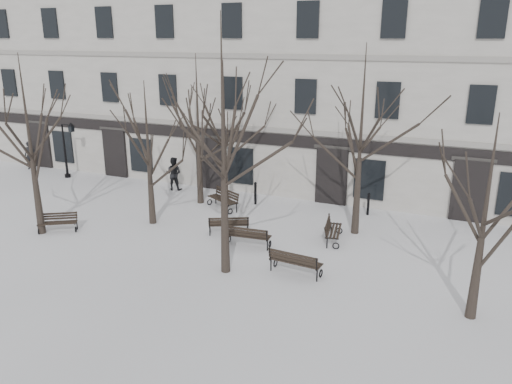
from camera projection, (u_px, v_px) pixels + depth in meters
The scene contains 20 objects.
ground at pixel (194, 250), 20.07m from camera, with size 100.00×100.00×0.00m, color silver.
building at pixel (299, 84), 29.81m from camera, with size 40.40×10.20×11.40m.
tree_0 at pixel (27, 125), 20.44m from camera, with size 5.35×5.35×7.64m.
tree_1 at pixel (147, 137), 21.84m from camera, with size 4.53×4.53×6.46m.
tree_2 at pixel (223, 118), 16.61m from camera, with size 6.31×6.31×9.02m.
tree_3 at pixel (488, 195), 14.14m from camera, with size 4.39×4.39×6.27m.
tree_4 at pixel (198, 112), 24.46m from camera, with size 5.24×5.24×7.49m.
tree_5 at pixel (224, 118), 23.93m from camera, with size 5.04×5.04×7.20m.
tree_6 at pixel (362, 119), 20.39m from camera, with size 5.61×5.61×8.01m.
bench_0 at pixel (58, 222), 21.91m from camera, with size 1.67×1.34×0.82m.
bench_1 at pixel (247, 235), 20.24m from camera, with size 1.91×0.84×0.94m.
bench_2 at pixel (295, 261), 17.87m from camera, with size 1.96×0.87×0.96m.
bench_3 at pixel (224, 199), 24.84m from camera, with size 1.97×1.49×0.96m.
bench_4 at pixel (229, 224), 21.56m from camera, with size 1.81×1.32×0.87m.
bench_5 at pixel (332, 230), 20.89m from camera, with size 0.93×1.87×0.91m.
lamp_post at pixel (67, 146), 29.86m from camera, with size 1.07×0.40×3.41m.
bollard_a at pixel (255, 192), 25.43m from camera, with size 0.15×0.15×1.19m.
bollard_b at pixel (368, 203), 23.91m from camera, with size 0.14×0.14×1.10m.
pedestrian_a at pixel (32, 169), 32.47m from camera, with size 0.66×0.43×1.81m, color black.
pedestrian_b at pixel (174, 190), 28.06m from camera, with size 0.91×0.71×1.87m, color black.
Camera 1 is at (9.52, -16.01, 8.21)m, focal length 35.00 mm.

